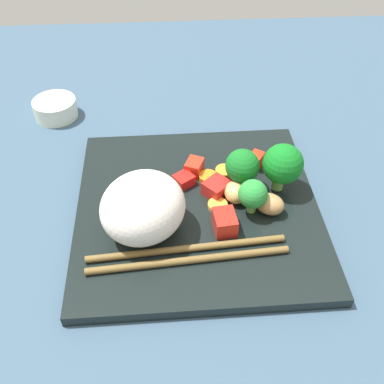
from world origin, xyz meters
The scene contains 19 objects.
ground_plane centered at (0.00, 0.00, -1.00)cm, with size 110.00×110.00×2.00cm, color #385267.
square_plate centered at (0.00, 0.00, 0.68)cm, with size 28.22×28.22×1.37cm, color black.
rice_mound centered at (3.47, -6.11, 4.89)cm, with size 9.53×8.86×7.04cm, color white.
broccoli_floret_0 centered at (-2.74, 5.46, 4.64)cm, with size 4.08×4.08×5.45cm.
broccoli_floret_1 centered at (1.51, 6.06, 4.12)cm, with size 3.33×3.33×4.54cm.
broccoli_floret_2 centered at (-2.28, 10.12, 5.08)cm, with size 4.80×4.80×6.32cm.
carrot_slice_0 centered at (-4.29, 1.61, 1.76)cm, with size 2.27×2.27×0.79cm, color orange.
carrot_slice_1 centered at (0.53, 2.30, 1.66)cm, with size 2.30×2.30×0.58cm, color #F39837.
carrot_slice_2 centered at (-5.30, 3.79, 1.73)cm, with size 2.30×2.30×0.72cm, color orange.
carrot_slice_3 centered at (-1.45, 6.98, 1.62)cm, with size 2.06×2.06×0.50cm, color orange.
pepper_chunk_0 centered at (-1.82, 2.41, 2.26)cm, with size 2.83×2.55×1.77cm, color red.
pepper_chunk_1 centered at (3.99, 2.68, 2.47)cm, with size 3.06×2.37×2.21cm, color red.
pepper_chunk_2 centered at (-5.67, -0.03, 2.31)cm, with size 2.40×1.90×1.89cm, color red.
pepper_chunk_3 centered at (-3.77, -1.42, 2.00)cm, with size 2.22×2.03×1.27cm, color red.
pepper_chunk_4 centered at (-6.55, 7.93, 2.29)cm, with size 2.16×1.54×1.85cm, color red.
chicken_piece_0 centered at (-0.60, 4.50, 2.53)cm, with size 3.10×2.62×2.33cm, color tan.
chicken_piece_1 centered at (1.65, 8.13, 2.60)cm, with size 3.35×2.59×2.46cm, color tan.
chopstick_pair centered at (7.61, -1.62, 1.75)cm, with size 3.90×21.36×0.76cm.
sauce_cup centered at (-21.66, -19.82, 1.37)cm, with size 6.39×6.39×2.75cm, color silver.
Camera 1 is at (37.45, -3.10, 39.39)cm, focal length 42.51 mm.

